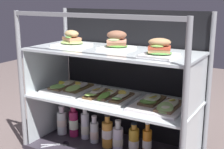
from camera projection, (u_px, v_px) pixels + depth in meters
case_frame at (123, 75)px, 2.15m from camera, size 1.14×0.52×0.94m
riser_lower_tier at (112, 125)px, 2.10m from camera, size 1.08×0.46×0.34m
shelf_lower_glass at (112, 99)px, 2.06m from camera, size 1.09×0.47×0.01m
riser_upper_tier at (112, 76)px, 2.02m from camera, size 1.08×0.46×0.30m
shelf_upper_glass at (112, 51)px, 1.98m from camera, size 1.09×0.47×0.01m
plated_roll_sandwich_left_of_center at (72, 40)px, 2.13m from camera, size 0.21×0.21×0.11m
plated_roll_sandwich_right_of_center at (117, 42)px, 2.00m from camera, size 0.19×0.19×0.12m
plated_roll_sandwich_mid_right at (159, 49)px, 1.76m from camera, size 0.19×0.19×0.10m
open_sandwich_tray_far_left at (70, 88)px, 2.22m from camera, size 0.30×0.33×0.06m
open_sandwich_tray_near_right_corner at (109, 96)px, 2.04m from camera, size 0.30×0.33×0.06m
open_sandwich_tray_right_of_center at (160, 104)px, 1.88m from camera, size 0.30×0.33×0.06m
juice_bottle_front_middle at (62, 122)px, 2.35m from camera, size 0.07×0.07×0.22m
juice_bottle_near_post at (74, 123)px, 2.31m from camera, size 0.07×0.07×0.25m
juice_bottle_tucked_behind at (85, 126)px, 2.28m from camera, size 0.06×0.06×0.24m
juice_bottle_front_right_end at (94, 132)px, 2.22m from camera, size 0.06×0.06×0.20m
juice_bottle_back_right at (107, 133)px, 2.15m from camera, size 0.07×0.07×0.24m
juice_bottle_back_center at (118, 138)px, 2.11m from camera, size 0.07×0.07×0.21m
juice_bottle_front_fourth at (134, 141)px, 2.07m from camera, size 0.07×0.07×0.21m
juice_bottle_front_second at (147, 142)px, 2.03m from camera, size 0.06×0.06×0.23m
kitchen_scissors at (62, 144)px, 2.20m from camera, size 0.18×0.17×0.01m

